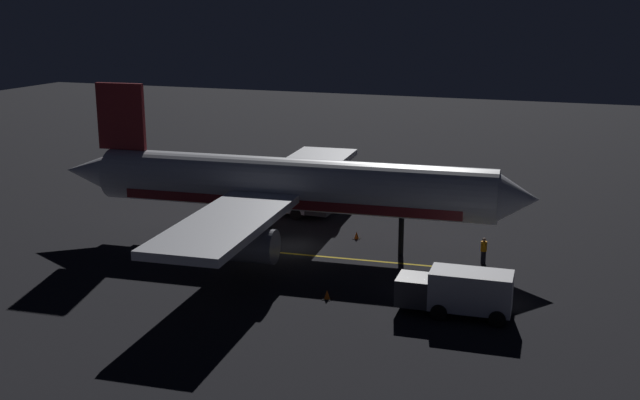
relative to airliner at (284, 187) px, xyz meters
name	(u,v)px	position (x,y,z in m)	size (l,w,h in m)	color
ground_plane	(293,248)	(-0.04, 0.57, -4.34)	(180.00, 180.00, 0.20)	black
apron_guide_stripe	(342,258)	(1.25, 4.57, -4.24)	(0.24, 21.07, 0.01)	gold
airliner	(284,187)	(0.00, 0.00, 0.00)	(31.10, 33.86, 10.95)	silver
baggage_truck	(460,293)	(8.27, 13.58, -2.94)	(2.51, 6.24, 2.54)	silver
catering_truck	(289,200)	(-7.44, -2.75, -2.96)	(2.39, 6.51, 2.48)	silver
ground_crew_worker	(484,251)	(-0.85, 13.54, -3.35)	(0.40, 0.40, 1.74)	black
traffic_cone_near_left	(357,236)	(-3.23, 4.20, -3.99)	(0.50, 0.50, 0.55)	#EA590F
traffic_cone_near_right	(327,295)	(8.49, 6.10, -3.99)	(0.50, 0.50, 0.55)	#EA590F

